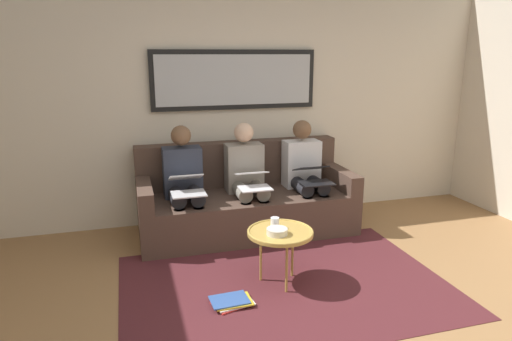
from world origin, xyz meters
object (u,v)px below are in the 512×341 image
Objects in this scene: bowl at (277,231)px; laptop_black at (313,175)px; couch at (245,201)px; magazine_stack at (232,301)px; laptop_silver at (187,184)px; person_left at (305,171)px; person_middle at (247,176)px; coffee_table at (280,233)px; person_right at (184,180)px; laptop_white at (253,180)px; cup at (275,223)px; framed_mirror at (235,80)px.

laptop_black is at bearing -126.46° from bowl.
couch is 1.54m from magazine_stack.
laptop_silver is (0.64, 0.30, 0.32)m from couch.
person_left and person_middle have the same top height.
person_right is (0.61, -1.15, 0.17)m from coffee_table.
couch is 0.45m from laptop_white.
magazine_stack is at bearing 34.23° from cup.
coffee_table is at bearing 105.26° from cup.
person_right is 2.87× the size of laptop_silver.
laptop_silver reaches higher than coffee_table.
laptop_white is at bearing -91.92° from coffee_table.
laptop_white is (0.00, 0.31, 0.32)m from couch.
framed_mirror is 1.23m from person_left.
person_middle is at bearing -160.45° from laptop_silver.
couch is at bearing -90.00° from laptop_white.
cup is at bearing -101.08° from bowl.
laptop_white is (0.64, 0.24, 0.02)m from person_left.
laptop_black is at bearing 159.94° from person_middle.
person_middle is (-0.08, -1.20, 0.13)m from bowl.
laptop_black is (-0.72, -0.97, 0.15)m from bowl.
person_right reaches higher than laptop_black.
magazine_stack is at bearing 97.92° from laptop_silver.
bowl is at bearing 53.54° from laptop_black.
couch is at bearing -173.87° from person_right.
framed_mirror is 1.32m from laptop_black.
magazine_stack is at bearing 21.85° from bowl.
cup reaches higher than bowl.
framed_mirror is 5.39× the size of magazine_stack.
person_middle is at bearing -109.42° from magazine_stack.
laptop_white is (-0.05, -0.83, 0.13)m from cup.
person_middle and person_right have the same top height.
coffee_table is 1.12m from laptop_silver.
laptop_silver is (0.64, 0.68, -0.92)m from framed_mirror.
couch is 1.23× the size of framed_mirror.
framed_mirror is at bearing -47.18° from laptop_black.
person_left is at bearing -90.00° from laptop_black.
person_right is (0.64, -0.24, -0.02)m from laptop_white.
couch is 0.71m from person_left.
bowl is 0.15× the size of person_middle.
laptop_black reaches higher than bowl.
person_middle reaches higher than coffee_table.
magazine_stack is (-0.16, 1.37, -0.58)m from person_right.
framed_mirror is 1.57× the size of person_left.
couch reaches higher than magazine_stack.
laptop_black is 1.28m from laptop_silver.
laptop_white is 0.68m from person_right.
laptop_white is at bearing 90.00° from framed_mirror.
person_middle is (-0.05, -1.07, 0.11)m from cup.
framed_mirror reaches higher than person_right.
laptop_silver reaches higher than cup.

